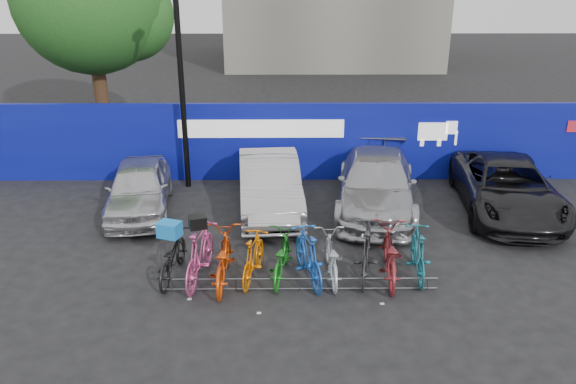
{
  "coord_description": "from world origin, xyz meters",
  "views": [
    {
      "loc": [
        -0.33,
        -10.48,
        6.07
      ],
      "look_at": [
        -0.22,
        2.0,
        1.14
      ],
      "focal_mm": 35.0,
      "sensor_mm": 36.0,
      "label": 1
    }
  ],
  "objects_px": {
    "tree": "(97,2)",
    "bike_4": "(281,256)",
    "lamppost": "(181,78)",
    "bike_9": "(418,253)",
    "bike_0": "(172,257)",
    "bike_8": "(389,254)",
    "bike_2": "(222,259)",
    "bike_7": "(367,251)",
    "car_3": "(507,187)",
    "bike_5": "(308,256)",
    "bike_3": "(253,258)",
    "bike_rack": "(300,284)",
    "car_1": "(269,184)",
    "car_2": "(376,183)",
    "bike_1": "(200,254)",
    "bike_6": "(331,257)",
    "car_0": "(139,188)"
  },
  "relations": [
    {
      "from": "bike_0",
      "to": "lamppost",
      "type": "bearing_deg",
      "value": -78.89
    },
    {
      "from": "car_3",
      "to": "bike_5",
      "type": "relative_size",
      "value": 2.68
    },
    {
      "from": "bike_8",
      "to": "bike_9",
      "type": "bearing_deg",
      "value": -169.0
    },
    {
      "from": "bike_1",
      "to": "bike_6",
      "type": "distance_m",
      "value": 2.74
    },
    {
      "from": "bike_5",
      "to": "bike_2",
      "type": "bearing_deg",
      "value": -11.94
    },
    {
      "from": "lamppost",
      "to": "bike_3",
      "type": "relative_size",
      "value": 3.63
    },
    {
      "from": "bike_3",
      "to": "bike_9",
      "type": "bearing_deg",
      "value": -166.3
    },
    {
      "from": "car_1",
      "to": "car_3",
      "type": "relative_size",
      "value": 0.89
    },
    {
      "from": "lamppost",
      "to": "bike_9",
      "type": "relative_size",
      "value": 3.43
    },
    {
      "from": "bike_8",
      "to": "tree",
      "type": "bearing_deg",
      "value": -44.31
    },
    {
      "from": "car_2",
      "to": "bike_8",
      "type": "distance_m",
      "value": 3.76
    },
    {
      "from": "bike_4",
      "to": "bike_7",
      "type": "relative_size",
      "value": 0.93
    },
    {
      "from": "car_3",
      "to": "bike_9",
      "type": "relative_size",
      "value": 2.83
    },
    {
      "from": "tree",
      "to": "bike_4",
      "type": "bearing_deg",
      "value": -57.64
    },
    {
      "from": "tree",
      "to": "bike_2",
      "type": "xyz_separation_m",
      "value": [
        5.18,
        -10.28,
        -4.52
      ]
    },
    {
      "from": "car_0",
      "to": "bike_1",
      "type": "bearing_deg",
      "value": -67.72
    },
    {
      "from": "bike_9",
      "to": "car_3",
      "type": "bearing_deg",
      "value": -127.82
    },
    {
      "from": "bike_6",
      "to": "bike_8",
      "type": "xyz_separation_m",
      "value": [
        1.22,
        0.0,
        0.07
      ]
    },
    {
      "from": "lamppost",
      "to": "bike_8",
      "type": "bearing_deg",
      "value": -47.06
    },
    {
      "from": "bike_3",
      "to": "bike_6",
      "type": "height_order",
      "value": "bike_3"
    },
    {
      "from": "bike_0",
      "to": "tree",
      "type": "bearing_deg",
      "value": -62.28
    },
    {
      "from": "bike_9",
      "to": "bike_8",
      "type": "bearing_deg",
      "value": 10.46
    },
    {
      "from": "bike_8",
      "to": "bike_9",
      "type": "distance_m",
      "value": 0.62
    },
    {
      "from": "bike_0",
      "to": "bike_8",
      "type": "xyz_separation_m",
      "value": [
        4.56,
        -0.04,
        0.07
      ]
    },
    {
      "from": "car_2",
      "to": "bike_6",
      "type": "distance_m",
      "value": 4.05
    },
    {
      "from": "car_1",
      "to": "bike_2",
      "type": "relative_size",
      "value": 2.17
    },
    {
      "from": "bike_rack",
      "to": "bike_2",
      "type": "distance_m",
      "value": 1.68
    },
    {
      "from": "bike_2",
      "to": "bike_3",
      "type": "distance_m",
      "value": 0.65
    },
    {
      "from": "bike_0",
      "to": "bike_1",
      "type": "height_order",
      "value": "bike_1"
    },
    {
      "from": "bike_7",
      "to": "bike_8",
      "type": "bearing_deg",
      "value": -174.04
    },
    {
      "from": "bike_rack",
      "to": "car_0",
      "type": "bearing_deg",
      "value": 135.48
    },
    {
      "from": "car_3",
      "to": "lamppost",
      "type": "bearing_deg",
      "value": 174.17
    },
    {
      "from": "car_0",
      "to": "car_3",
      "type": "height_order",
      "value": "car_3"
    },
    {
      "from": "bike_2",
      "to": "bike_3",
      "type": "bearing_deg",
      "value": -169.58
    },
    {
      "from": "car_3",
      "to": "bike_2",
      "type": "height_order",
      "value": "car_3"
    },
    {
      "from": "bike_rack",
      "to": "car_2",
      "type": "distance_m",
      "value": 4.83
    },
    {
      "from": "bike_8",
      "to": "car_0",
      "type": "bearing_deg",
      "value": -25.41
    },
    {
      "from": "car_2",
      "to": "car_3",
      "type": "distance_m",
      "value": 3.46
    },
    {
      "from": "bike_1",
      "to": "bike_5",
      "type": "xyz_separation_m",
      "value": [
        2.25,
        -0.03,
        -0.04
      ]
    },
    {
      "from": "bike_1",
      "to": "bike_6",
      "type": "xyz_separation_m",
      "value": [
        2.73,
        0.06,
        -0.12
      ]
    },
    {
      "from": "bike_2",
      "to": "bike_9",
      "type": "bearing_deg",
      "value": -176.76
    },
    {
      "from": "bike_2",
      "to": "bike_7",
      "type": "relative_size",
      "value": 1.05
    },
    {
      "from": "lamppost",
      "to": "bike_0",
      "type": "bearing_deg",
      "value": -84.48
    },
    {
      "from": "bike_1",
      "to": "bike_8",
      "type": "relative_size",
      "value": 0.96
    },
    {
      "from": "bike_3",
      "to": "bike_4",
      "type": "xyz_separation_m",
      "value": [
        0.58,
        0.08,
        -0.02
      ]
    },
    {
      "from": "car_2",
      "to": "bike_5",
      "type": "bearing_deg",
      "value": -109.03
    },
    {
      "from": "tree",
      "to": "car_3",
      "type": "xyz_separation_m",
      "value": [
        12.41,
        -6.63,
        -4.37
      ]
    },
    {
      "from": "bike_4",
      "to": "bike_9",
      "type": "relative_size",
      "value": 1.03
    },
    {
      "from": "car_1",
      "to": "car_3",
      "type": "distance_m",
      "value": 6.34
    },
    {
      "from": "bike_2",
      "to": "tree",
      "type": "bearing_deg",
      "value": -63.18
    }
  ]
}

